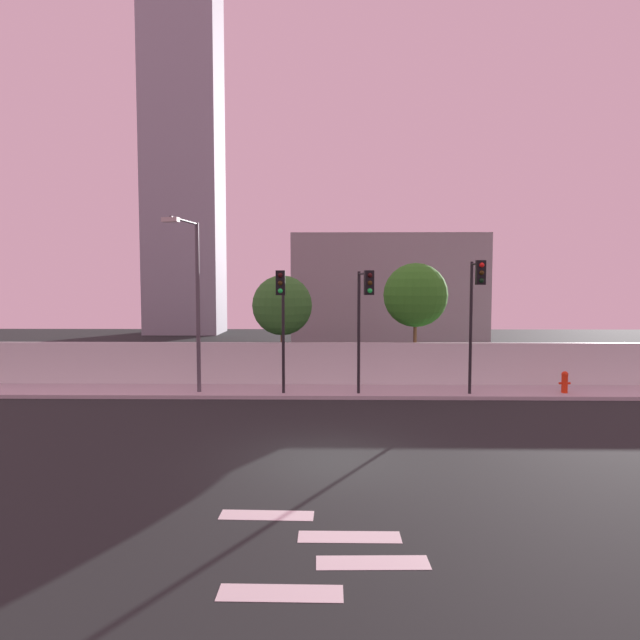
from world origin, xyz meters
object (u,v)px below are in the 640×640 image
(traffic_light_right, at_px, (476,299))
(fire_hydrant, at_px, (565,381))
(traffic_light_left, at_px, (364,305))
(street_lamp_curbside, at_px, (194,291))
(roadside_tree_leftmost, at_px, (282,305))
(roadside_tree_midleft, at_px, (415,295))
(traffic_light_center, at_px, (282,305))

(traffic_light_right, bearing_deg, fire_hydrant, 11.68)
(traffic_light_left, distance_m, traffic_light_right, 4.24)
(street_lamp_curbside, bearing_deg, traffic_light_left, -4.92)
(traffic_light_left, relative_size, street_lamp_curbside, 0.71)
(street_lamp_curbside, distance_m, roadside_tree_leftmost, 4.62)
(traffic_light_right, relative_size, fire_hydrant, 6.00)
(traffic_light_right, height_order, fire_hydrant, traffic_light_right)
(traffic_light_left, bearing_deg, street_lamp_curbside, 175.08)
(traffic_light_left, bearing_deg, roadside_tree_midleft, 56.40)
(traffic_light_left, relative_size, roadside_tree_midleft, 0.89)
(traffic_light_left, distance_m, fire_hydrant, 8.63)
(fire_hydrant, relative_size, roadside_tree_leftmost, 0.18)
(traffic_light_left, xyz_separation_m, fire_hydrant, (8.02, 0.90, -3.05))
(traffic_light_right, distance_m, roadside_tree_leftmost, 8.56)
(traffic_light_left, height_order, traffic_light_right, traffic_light_right)
(street_lamp_curbside, height_order, fire_hydrant, street_lamp_curbside)
(traffic_light_center, xyz_separation_m, roadside_tree_leftmost, (-0.34, 3.96, -0.16))
(fire_hydrant, relative_size, roadside_tree_midleft, 0.16)
(traffic_light_left, relative_size, traffic_light_right, 0.93)
(fire_hydrant, xyz_separation_m, roadside_tree_leftmost, (-11.47, 2.98, 2.89))
(traffic_light_right, height_order, street_lamp_curbside, street_lamp_curbside)
(traffic_light_right, xyz_separation_m, fire_hydrant, (3.79, 0.78, -3.29))
(traffic_light_right, xyz_separation_m, roadside_tree_leftmost, (-7.68, 3.76, -0.40))
(traffic_light_center, bearing_deg, roadside_tree_midleft, 34.86)
(street_lamp_curbside, xyz_separation_m, roadside_tree_leftmost, (3.15, 3.30, -0.68))
(traffic_light_right, bearing_deg, roadside_tree_midleft, 113.82)
(traffic_light_center, xyz_separation_m, traffic_light_right, (7.34, 0.20, 0.24))
(street_lamp_curbside, distance_m, roadside_tree_midleft, 9.75)
(roadside_tree_midleft, bearing_deg, traffic_light_left, -123.60)
(traffic_light_center, distance_m, street_lamp_curbside, 3.59)
(traffic_light_center, distance_m, roadside_tree_midleft, 6.93)
(traffic_light_right, distance_m, street_lamp_curbside, 10.84)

